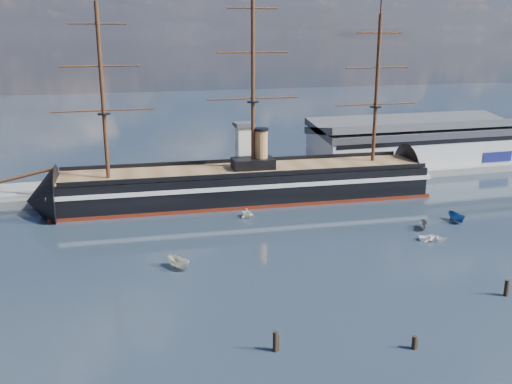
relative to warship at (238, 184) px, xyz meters
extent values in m
plane|color=#202A37|center=(2.01, -20.00, -4.04)|extent=(600.00, 600.00, 0.00)
cube|color=slate|center=(12.01, 16.00, -4.04)|extent=(180.00, 18.00, 2.00)
cube|color=#B7BABC|center=(60.01, 20.00, 2.96)|extent=(62.00, 20.00, 10.00)
cube|color=#3F4247|center=(60.01, 20.00, 8.56)|extent=(63.00, 21.00, 2.00)
cube|color=silver|center=(5.01, 13.00, 4.96)|extent=(4.00, 4.00, 14.00)
cube|color=#3F4247|center=(5.01, 13.00, 12.46)|extent=(5.00, 5.00, 1.00)
cube|color=black|center=(1.73, 0.00, -0.04)|extent=(88.77, 20.98, 7.00)
cube|color=silver|center=(1.73, 0.00, 1.16)|extent=(90.78, 21.34, 1.00)
cube|color=#631C0E|center=(1.73, 0.00, -3.69)|extent=(90.78, 21.30, 0.90)
cone|color=black|center=(-44.77, 0.00, -0.34)|extent=(14.87, 16.45, 15.68)
cone|color=black|center=(48.23, 0.00, -0.34)|extent=(11.87, 16.28, 15.68)
cube|color=brown|center=(1.73, 0.00, 3.56)|extent=(88.70, 19.71, 0.40)
cube|color=black|center=(3.73, 0.00, 4.96)|extent=(10.33, 6.56, 2.50)
cylinder|color=#BF8348|center=(5.73, 0.00, 8.46)|extent=(3.20, 3.20, 9.00)
cylinder|color=#381E0F|center=(-50.27, 0.00, 4.96)|extent=(17.76, 1.71, 4.43)
cylinder|color=#381E0F|center=(-30.27, 0.00, 22.76)|extent=(0.90, 0.90, 38.00)
cylinder|color=#381E0F|center=(3.73, 0.00, 24.76)|extent=(0.90, 0.90, 42.00)
cylinder|color=#381E0F|center=(35.73, 0.00, 21.76)|extent=(0.90, 0.90, 36.00)
imported|color=beige|center=(-20.34, -37.79, -4.04)|extent=(6.67, 5.02, 2.53)
imported|color=slate|center=(31.71, -31.33, -4.04)|extent=(5.38, 4.06, 2.04)
imported|color=white|center=(-1.47, -13.50, -4.04)|extent=(6.70, 4.59, 2.26)
imported|color=white|center=(29.67, -37.87, -4.04)|extent=(2.58, 3.52, 1.53)
imported|color=navy|center=(41.19, -29.02, -4.04)|extent=(6.11, 2.28, 2.44)
cylinder|color=black|center=(-12.63, -67.71, -4.04)|extent=(0.64, 0.64, 3.46)
cylinder|color=black|center=(4.68, -72.20, -4.04)|extent=(0.64, 0.64, 2.53)
cylinder|color=black|center=(26.58, -62.49, -4.04)|extent=(0.64, 0.64, 3.33)
camera|label=1|loc=(-33.05, -129.20, 35.05)|focal=40.00mm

